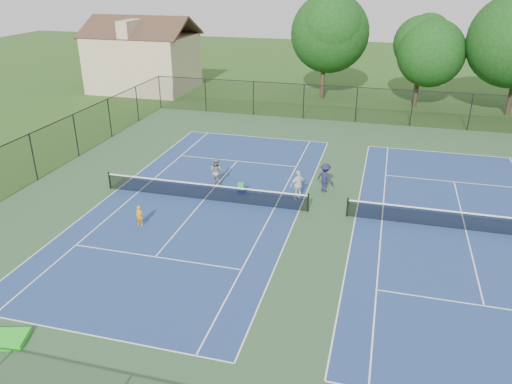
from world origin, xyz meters
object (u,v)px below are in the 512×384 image
(ball_hopper, at_px, (241,186))
(instructor, at_px, (216,172))
(ball_crate, at_px, (241,192))
(clapboard_house, at_px, (144,60))
(tree_back_c, at_px, (422,47))
(bystander_a, at_px, (298,185))
(bystander_b, at_px, (325,178))
(tree_back_b, at_px, (325,30))
(child_player, at_px, (140,216))

(ball_hopper, bearing_deg, instructor, 152.68)
(instructor, bearing_deg, ball_crate, 172.52)
(clapboard_house, bearing_deg, tree_back_c, 0.00)
(bystander_a, bearing_deg, ball_crate, -39.37)
(tree_back_c, distance_m, ball_crate, 26.36)
(bystander_a, bearing_deg, bystander_b, -174.00)
(bystander_a, bearing_deg, instructor, -50.73)
(tree_back_c, relative_size, ball_hopper, 22.50)
(bystander_b, xyz_separation_m, ball_hopper, (-4.65, -1.64, -0.37))
(tree_back_c, xyz_separation_m, bystander_b, (-5.54, -22.08, -4.61))
(tree_back_c, xyz_separation_m, bystander_a, (-6.87, -23.56, -4.60))
(tree_back_c, distance_m, ball_hopper, 26.29)
(tree_back_b, height_order, clapboard_house, tree_back_b)
(child_player, height_order, ball_crate, child_player)
(clapboard_house, distance_m, instructor, 27.92)
(bystander_a, bearing_deg, clapboard_house, -90.21)
(tree_back_b, xyz_separation_m, bystander_b, (3.46, -23.08, -5.72))
(tree_back_b, height_order, bystander_b, tree_back_b)
(tree_back_b, distance_m, instructor, 24.65)
(clapboard_house, relative_size, bystander_b, 6.19)
(clapboard_house, distance_m, ball_hopper, 29.77)
(tree_back_b, relative_size, bystander_b, 5.75)
(clapboard_house, height_order, instructor, clapboard_house)
(tree_back_b, distance_m, clapboard_house, 19.35)
(instructor, height_order, bystander_b, bystander_b)
(child_player, height_order, bystander_b, bystander_b)
(bystander_a, xyz_separation_m, bystander_b, (1.33, 1.48, -0.01))
(ball_crate, bearing_deg, clapboard_house, 126.90)
(tree_back_c, distance_m, bystander_b, 23.23)
(bystander_b, bearing_deg, instructor, 35.10)
(bystander_b, height_order, ball_hopper, bystander_b)
(child_player, xyz_separation_m, bystander_b, (8.52, 6.71, 0.32))
(tree_back_c, height_order, child_player, tree_back_c)
(clapboard_house, relative_size, instructor, 6.28)
(instructor, distance_m, ball_crate, 2.16)
(child_player, bearing_deg, tree_back_b, 88.47)
(instructor, height_order, ball_hopper, instructor)
(ball_crate, bearing_deg, bystander_b, 19.41)
(bystander_a, relative_size, ball_hopper, 4.72)
(ball_crate, bearing_deg, bystander_a, 2.72)
(tree_back_b, relative_size, clapboard_house, 0.93)
(tree_back_b, distance_m, bystander_a, 25.31)
(tree_back_c, relative_size, bystander_a, 4.77)
(tree_back_c, bearing_deg, ball_hopper, -113.25)
(child_player, xyz_separation_m, instructor, (2.05, 6.01, 0.30))
(clapboard_house, xyz_separation_m, ball_crate, (17.81, -23.72, -2.93))
(child_player, xyz_separation_m, ball_hopper, (3.87, 5.08, -0.05))
(tree_back_c, xyz_separation_m, child_player, (-14.06, -28.79, -4.93))
(ball_crate, xyz_separation_m, ball_hopper, (0.00, 0.00, 0.34))
(child_player, bearing_deg, ball_crate, 60.78)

